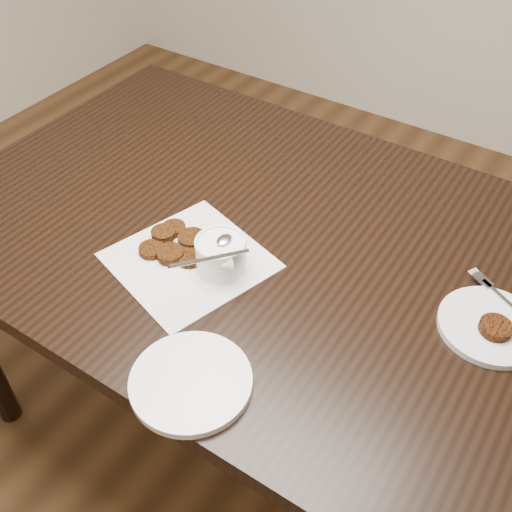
{
  "coord_description": "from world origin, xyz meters",
  "views": [
    {
      "loc": [
        0.56,
        -0.66,
        1.6
      ],
      "look_at": [
        0.1,
        0.05,
        0.8
      ],
      "focal_mm": 42.37,
      "sensor_mm": 36.0,
      "label": 1
    }
  ],
  "objects": [
    {
      "name": "floor",
      "position": [
        0.0,
        0.0,
        0.0
      ],
      "size": [
        4.0,
        4.0,
        0.0
      ],
      "primitive_type": "plane",
      "color": "brown",
      "rests_on": "ground"
    },
    {
      "name": "table",
      "position": [
        0.05,
        0.17,
        0.38
      ],
      "size": [
        1.48,
        0.95,
        0.75
      ],
      "primitive_type": "cube",
      "color": "black",
      "rests_on": "floor"
    },
    {
      "name": "napkin",
      "position": [
        -0.04,
        0.01,
        0.75
      ],
      "size": [
        0.35,
        0.35,
        0.0
      ],
      "primitive_type": "cube",
      "rotation": [
        0.0,
        0.0,
        -0.3
      ],
      "color": "white",
      "rests_on": "table"
    },
    {
      "name": "sauce_ramekin",
      "position": [
        0.03,
        0.03,
        0.82
      ],
      "size": [
        0.17,
        0.17,
        0.14
      ],
      "primitive_type": null,
      "rotation": [
        0.0,
        0.0,
        -0.35
      ],
      "color": "white",
      "rests_on": "napkin"
    },
    {
      "name": "patty_cluster",
      "position": [
        -0.09,
        0.03,
        0.76
      ],
      "size": [
        0.23,
        0.23,
        0.02
      ],
      "primitive_type": null,
      "rotation": [
        0.0,
        0.0,
        0.31
      ],
      "color": "#57270B",
      "rests_on": "napkin"
    },
    {
      "name": "plate_with_patty",
      "position": [
        0.53,
        0.17,
        0.76
      ],
      "size": [
        0.26,
        0.26,
        0.03
      ],
      "primitive_type": null,
      "rotation": [
        0.0,
        0.0,
        -0.52
      ],
      "color": "silver",
      "rests_on": "table"
    },
    {
      "name": "plate_empty",
      "position": [
        0.15,
        -0.23,
        0.76
      ],
      "size": [
        0.27,
        0.27,
        0.01
      ],
      "primitive_type": "cylinder",
      "rotation": [
        0.0,
        0.0,
        -0.39
      ],
      "color": "white",
      "rests_on": "table"
    }
  ]
}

